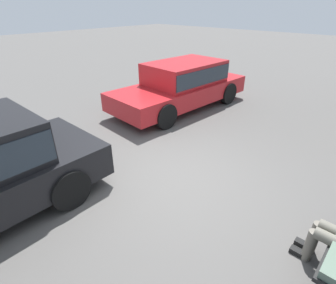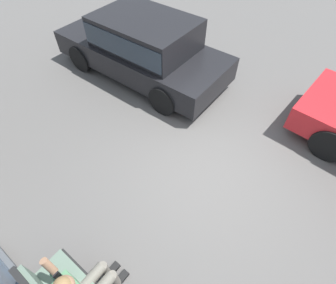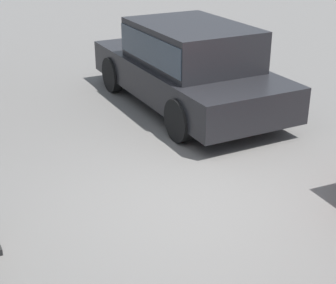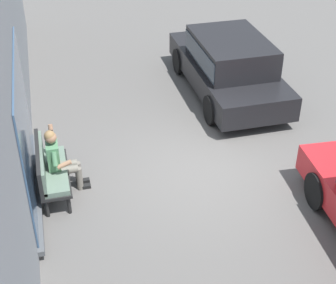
% 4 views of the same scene
% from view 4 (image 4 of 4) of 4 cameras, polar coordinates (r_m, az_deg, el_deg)
% --- Properties ---
extents(ground_plane, '(60.00, 60.00, 0.00)m').
position_cam_4_polar(ground_plane, '(10.45, 3.21, -3.05)').
color(ground_plane, '#565451').
extents(building_facade, '(18.00, 0.51, 5.20)m').
position_cam_4_polar(building_facade, '(8.82, -18.07, 7.51)').
color(building_facade, gray).
rests_on(building_facade, ground_plane).
extents(bench, '(1.53, 0.55, 0.98)m').
position_cam_4_polar(bench, '(9.78, -13.14, -2.87)').
color(bench, black).
rests_on(bench, ground_plane).
extents(person_on_phone, '(0.73, 0.74, 1.32)m').
position_cam_4_polar(person_on_phone, '(9.75, -11.96, -1.87)').
color(person_on_phone, '#6B665B').
rests_on(person_on_phone, ground_plane).
extents(parked_car_mid, '(4.46, 1.96, 1.52)m').
position_cam_4_polar(parked_car_mid, '(12.96, 6.76, 8.66)').
color(parked_car_mid, black).
rests_on(parked_car_mid, ground_plane).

